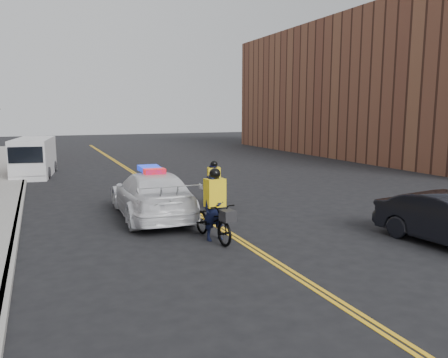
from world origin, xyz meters
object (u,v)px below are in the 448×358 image
at_px(cargo_van, 34,158).
at_px(police_cruiser, 152,194).
at_px(cyclist_near, 215,215).
at_px(cyclist_far, 214,189).

bearing_deg(cargo_van, police_cruiser, -64.55).
bearing_deg(cyclist_near, cargo_van, 101.04).
bearing_deg(police_cruiser, cyclist_far, -163.65).
bearing_deg(police_cruiser, cyclist_near, 108.19).
xyz_separation_m(police_cruiser, cyclist_near, (1.02, -3.42, -0.08)).
xyz_separation_m(cyclist_near, cyclist_far, (1.61, 4.11, -0.01)).
xyz_separation_m(police_cruiser, cyclist_far, (2.63, 0.69, -0.10)).
xyz_separation_m(cargo_van, cyclist_far, (6.49, -11.73, -0.33)).
xyz_separation_m(police_cruiser, cargo_van, (-3.86, 12.42, 0.24)).
relative_size(cargo_van, cyclist_far, 2.86).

